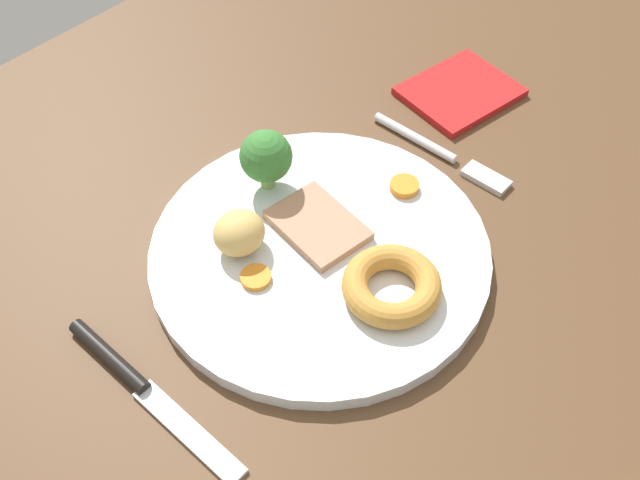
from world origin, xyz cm
name	(u,v)px	position (x,y,z in cm)	size (l,w,h in cm)	color
dining_table	(324,246)	(0.00, 0.00, 1.80)	(120.00, 84.00, 3.60)	brown
dinner_plate	(320,253)	(2.31, 1.61, 4.30)	(28.81, 28.81, 1.40)	white
meat_slice_main	(320,227)	(0.86, 0.34, 5.40)	(8.06, 5.86, 0.80)	tan
yorkshire_pudding	(392,286)	(2.02, 9.01, 6.05)	(7.97, 7.97, 2.10)	#C68938
roast_potato_left	(239,233)	(6.75, -3.38, 6.84)	(4.14, 4.42, 3.67)	#D8B260
carrot_coin_front	(258,279)	(8.28, 0.31, 5.25)	(2.55, 2.55, 0.51)	orange
carrot_coin_back	(404,186)	(-7.86, 2.60, 5.34)	(2.65, 2.65, 0.68)	orange
broccoli_floret	(264,158)	(0.23, -6.85, 8.43)	(4.68, 4.68, 5.85)	#8CB766
fork	(443,154)	(-14.89, 1.97, 3.99)	(2.10, 15.28, 0.90)	silver
knife	(137,383)	(20.60, -0.21, 4.05)	(1.77, 18.51, 1.20)	black
folded_napkin	(460,92)	(-23.56, -2.29, 4.00)	(11.00, 9.00, 0.80)	red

